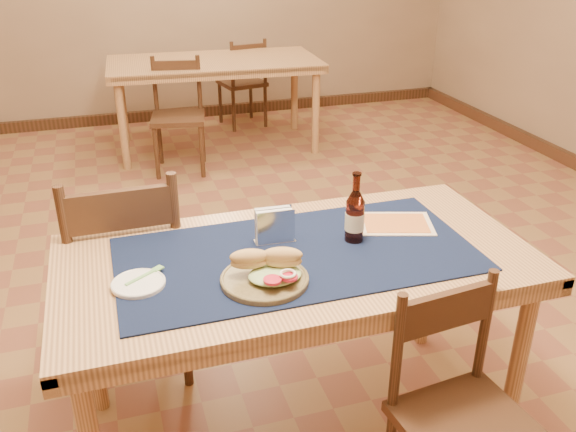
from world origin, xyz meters
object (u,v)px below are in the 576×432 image
object	(u,v)px
main_table	(297,276)
back_table	(214,70)
sandwich_plate	(267,273)
chair_main_far	(127,272)
napkin_holder	(275,226)
beer_bottle	(355,216)
chair_main_near	(462,415)

from	to	relation	value
main_table	back_table	world-z (taller)	same
sandwich_plate	back_table	bearing A→B (deg)	81.64
chair_main_far	napkin_holder	bearing A→B (deg)	-37.18
sandwich_plate	main_table	bearing A→B (deg)	44.81
beer_bottle	napkin_holder	distance (m)	0.28
chair_main_far	beer_bottle	bearing A→B (deg)	-30.49
chair_main_far	napkin_holder	distance (m)	0.71
napkin_holder	back_table	bearing A→B (deg)	82.70
back_table	sandwich_plate	bearing A→B (deg)	-98.36
back_table	chair_main_near	size ratio (longest dim) A/B	2.15
main_table	chair_main_near	distance (m)	0.69
chair_main_near	napkin_holder	world-z (taller)	napkin_holder
main_table	chair_main_near	world-z (taller)	chair_main_near
back_table	chair_main_near	xyz separation A→B (m)	(-0.01, -3.84, -0.24)
sandwich_plate	chair_main_far	bearing A→B (deg)	123.06
back_table	chair_main_far	world-z (taller)	chair_main_far
back_table	chair_main_near	distance (m)	3.85
sandwich_plate	chair_main_near	bearing A→B (deg)	-38.54
chair_main_far	chair_main_near	distance (m)	1.37
main_table	back_table	distance (m)	3.32
napkin_holder	beer_bottle	bearing A→B (deg)	-14.98
sandwich_plate	napkin_holder	bearing A→B (deg)	68.69
chair_main_near	main_table	bearing A→B (deg)	123.24
chair_main_far	chair_main_near	world-z (taller)	chair_main_far
main_table	chair_main_near	bearing A→B (deg)	-56.76
main_table	beer_bottle	xyz separation A→B (m)	(0.22, 0.03, 0.18)
napkin_holder	sandwich_plate	bearing A→B (deg)	-111.31
chair_main_near	back_table	bearing A→B (deg)	89.83
napkin_holder	main_table	bearing A→B (deg)	-65.76
chair_main_near	napkin_holder	size ratio (longest dim) A/B	5.68
sandwich_plate	napkin_holder	size ratio (longest dim) A/B	1.92
back_table	chair_main_far	bearing A→B (deg)	-108.06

